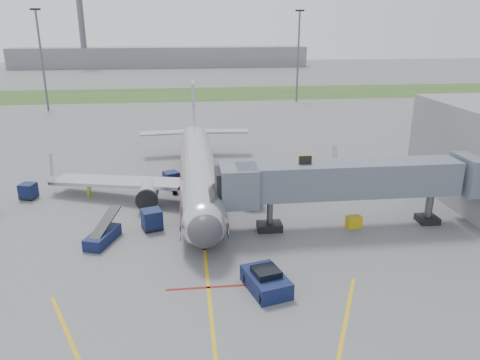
{
  "coord_description": "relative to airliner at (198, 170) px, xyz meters",
  "views": [
    {
      "loc": [
        -1.17,
        -32.92,
        17.81
      ],
      "look_at": [
        3.9,
        9.9,
        3.2
      ],
      "focal_mm": 35.0,
      "sensor_mm": 36.0,
      "label": 1
    }
  ],
  "objects": [
    {
      "name": "light_mast_right",
      "position": [
        25.0,
        59.75,
        8.13
      ],
      "size": [
        2.0,
        0.44,
        20.4
      ],
      "color": "#595B60",
      "rests_on": "ground"
    },
    {
      "name": "airliner",
      "position": [
        0.0,
        0.0,
        0.0
      ],
      "size": [
        32.1,
        35.67,
        10.25
      ],
      "color": "silver",
      "rests_on": "ground"
    },
    {
      "name": "control_tower",
      "position": [
        -40.0,
        149.75,
        14.68
      ],
      "size": [
        4.0,
        4.0,
        30.0
      ],
      "color": "#595B60",
      "rests_on": "ground"
    },
    {
      "name": "ground",
      "position": [
        -0.0,
        -15.25,
        -2.65
      ],
      "size": [
        400.0,
        400.0,
        0.0
      ],
      "primitive_type": "plane",
      "color": "#565659",
      "rests_on": "ground"
    },
    {
      "name": "baggage_cart_a",
      "position": [
        -4.51,
        -8.8,
        -1.7
      ],
      "size": [
        2.16,
        2.16,
        1.85
      ],
      "color": "#0D1D39",
      "rests_on": "ground"
    },
    {
      "name": "grass_strip",
      "position": [
        -0.0,
        74.75,
        -2.64
      ],
      "size": [
        300.0,
        25.0,
        0.01
      ],
      "primitive_type": "cube",
      "color": "#2D4C1E",
      "rests_on": "ground"
    },
    {
      "name": "light_mast_left",
      "position": [
        -30.0,
        54.75,
        8.13
      ],
      "size": [
        2.0,
        0.44,
        20.4
      ],
      "color": "#595B60",
      "rests_on": "ground"
    },
    {
      "name": "ramp_worker",
      "position": [
        -11.57,
        -0.08,
        -1.85
      ],
      "size": [
        0.69,
        0.65,
        1.59
      ],
      "primitive_type": "imported",
      "rotation": [
        0.0,
        0.0,
        0.63
      ],
      "color": "#95D519",
      "rests_on": "ground"
    },
    {
      "name": "apron_markings",
      "position": [
        -0.0,
        -22.65,
        -2.64
      ],
      "size": [
        21.52,
        50.0,
        0.01
      ],
      "color": "gold",
      "rests_on": "ground"
    },
    {
      "name": "baggage_cart_b",
      "position": [
        -17.98,
        0.59,
        -1.8
      ],
      "size": [
        1.88,
        1.88,
        1.66
      ],
      "color": "#0D1D39",
      "rests_on": "ground"
    },
    {
      "name": "distant_terminal",
      "position": [
        -10.0,
        154.75,
        1.35
      ],
      "size": [
        120.0,
        14.0,
        8.0
      ],
      "primitive_type": "cube",
      "color": "slate",
      "rests_on": "ground"
    },
    {
      "name": "ground_power_cart",
      "position": [
        13.76,
        -10.49,
        -2.12
      ],
      "size": [
        1.41,
        1.02,
        1.06
      ],
      "color": "#C49F0B",
      "rests_on": "ground"
    },
    {
      "name": "jet_bridge",
      "position": [
        12.86,
        -10.25,
        1.82
      ],
      "size": [
        25.3,
        4.0,
        6.9
      ],
      "color": "slate",
      "rests_on": "ground"
    },
    {
      "name": "baggage_cart_c",
      "position": [
        -3.0,
        2.64,
        -1.75
      ],
      "size": [
        2.15,
        2.15,
        1.75
      ],
      "color": "#0D1D39",
      "rests_on": "ground"
    },
    {
      "name": "pushback_tug",
      "position": [
        4.0,
        -19.97,
        -1.97
      ],
      "size": [
        3.31,
        4.38,
        1.62
      ],
      "color": "#0D1D39",
      "rests_on": "ground"
    },
    {
      "name": "belt_loader",
      "position": [
        -8.51,
        -11.03,
        -2.07
      ],
      "size": [
        2.79,
        4.93,
        2.33
      ],
      "color": "#0D1D39",
      "rests_on": "ground"
    }
  ]
}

